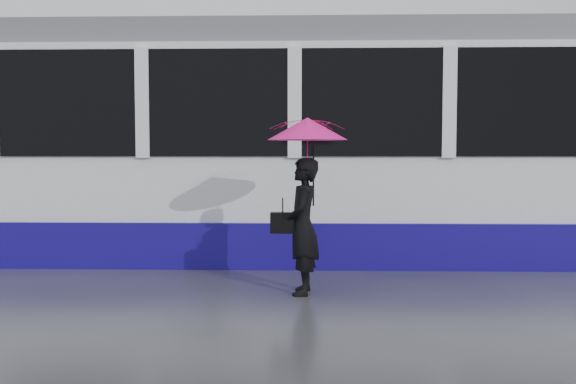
{
  "coord_description": "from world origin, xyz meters",
  "views": [
    {
      "loc": [
        0.89,
        -7.12,
        1.55
      ],
      "look_at": [
        0.67,
        0.17,
        1.1
      ],
      "focal_mm": 40.0,
      "sensor_mm": 36.0,
      "label": 1
    }
  ],
  "objects": [
    {
      "name": "woman",
      "position": [
        0.84,
        -0.16,
        0.75
      ],
      "size": [
        0.38,
        0.56,
        1.49
      ],
      "primitive_type": "imported",
      "rotation": [
        0.0,
        0.0,
        -1.6
      ],
      "color": "black",
      "rests_on": "ground"
    },
    {
      "name": "tram",
      "position": [
        1.22,
        2.5,
        1.64
      ],
      "size": [
        26.0,
        2.56,
        3.35
      ],
      "color": "white",
      "rests_on": "ground"
    },
    {
      "name": "umbrella",
      "position": [
        0.89,
        -0.16,
        1.64
      ],
      "size": [
        0.91,
        0.91,
        1.01
      ],
      "rotation": [
        0.0,
        0.0,
        -0.03
      ],
      "color": "#E8134C",
      "rests_on": "ground"
    },
    {
      "name": "ground",
      "position": [
        0.0,
        0.0,
        0.0
      ],
      "size": [
        90.0,
        90.0,
        0.0
      ],
      "primitive_type": "plane",
      "color": "#2F2F34",
      "rests_on": "ground"
    },
    {
      "name": "rails",
      "position": [
        0.0,
        2.5,
        0.01
      ],
      "size": [
        34.0,
        1.51,
        0.02
      ],
      "color": "#3F3D38",
      "rests_on": "ground"
    },
    {
      "name": "handbag",
      "position": [
        0.62,
        -0.14,
        0.78
      ],
      "size": [
        0.27,
        0.12,
        0.41
      ],
      "rotation": [
        0.0,
        0.0,
        -0.03
      ],
      "color": "black",
      "rests_on": "ground"
    }
  ]
}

